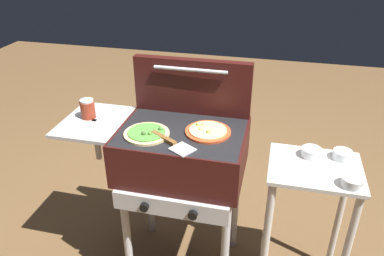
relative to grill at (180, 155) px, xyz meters
name	(u,v)px	position (x,y,z in m)	size (l,w,h in m)	color
grill	(180,155)	(0.00, 0.00, 0.00)	(0.96, 0.53, 0.90)	#38110F
grill_lid_open	(192,86)	(0.01, 0.22, 0.30)	(0.63, 0.08, 0.30)	#38110F
pizza_veggie	(147,133)	(-0.14, -0.08, 0.15)	(0.22, 0.22, 0.03)	#E0C17F
pizza_cheese	(208,131)	(0.14, 0.01, 0.15)	(0.23, 0.23, 0.04)	#C64723
sauce_jar	(88,109)	(-0.51, 0.03, 0.19)	(0.08, 0.08, 0.10)	maroon
spatula	(171,143)	(0.00, -0.14, 0.15)	(0.25, 0.18, 0.02)	#B7BABF
prep_table	(309,204)	(0.67, 0.00, -0.20)	(0.44, 0.36, 0.79)	beige
topping_bowl_near	(352,182)	(0.82, -0.12, 0.05)	(0.10, 0.10, 0.04)	silver
topping_bowl_far	(342,155)	(0.80, 0.11, 0.05)	(0.09, 0.09, 0.04)	silver
topping_bowl_middle	(311,153)	(0.65, 0.09, 0.05)	(0.10, 0.10, 0.04)	silver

